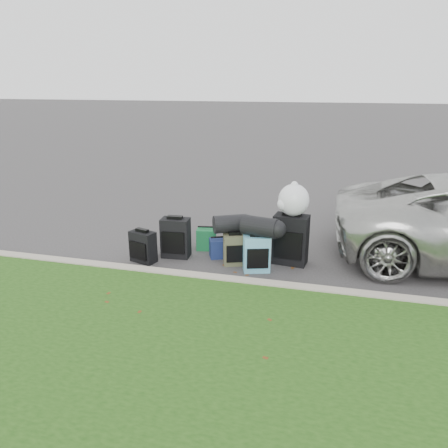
% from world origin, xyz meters
% --- Properties ---
extents(ground, '(120.00, 120.00, 0.00)m').
position_xyz_m(ground, '(0.00, 0.00, 0.00)').
color(ground, '#383535').
rests_on(ground, ground).
extents(curb, '(120.00, 0.18, 0.15)m').
position_xyz_m(curb, '(0.00, -1.00, 0.07)').
color(curb, '#9E937F').
rests_on(curb, ground).
extents(suitcase_small_black, '(0.46, 0.34, 0.52)m').
position_xyz_m(suitcase_small_black, '(-1.30, -0.43, 0.26)').
color(suitcase_small_black, black).
rests_on(suitcase_small_black, ground).
extents(suitcase_large_black_left, '(0.48, 0.31, 0.67)m').
position_xyz_m(suitcase_large_black_left, '(-0.86, -0.08, 0.33)').
color(suitcase_large_black_left, black).
rests_on(suitcase_large_black_left, ground).
extents(suitcase_olive, '(0.42, 0.34, 0.50)m').
position_xyz_m(suitcase_olive, '(0.18, -0.16, 0.25)').
color(suitcase_olive, '#3B3D28').
rests_on(suitcase_olive, ground).
extents(suitcase_teal, '(0.46, 0.35, 0.58)m').
position_xyz_m(suitcase_teal, '(0.56, -0.33, 0.29)').
color(suitcase_teal, teal).
rests_on(suitcase_teal, ground).
extents(suitcase_large_black_right, '(0.57, 0.38, 0.81)m').
position_xyz_m(suitcase_large_black_right, '(1.03, 0.12, 0.40)').
color(suitcase_large_black_right, black).
rests_on(suitcase_large_black_right, ground).
extents(tote_green, '(0.37, 0.31, 0.37)m').
position_xyz_m(tote_green, '(-0.47, 0.38, 0.19)').
color(tote_green, '#176935').
rests_on(tote_green, ground).
extents(tote_navy, '(0.37, 0.34, 0.32)m').
position_xyz_m(tote_navy, '(-0.16, 0.07, 0.16)').
color(tote_navy, navy).
rests_on(tote_navy, ground).
extents(duffel_left, '(0.61, 0.50, 0.29)m').
position_xyz_m(duffel_left, '(0.07, -0.05, 0.65)').
color(duffel_left, black).
rests_on(duffel_left, suitcase_olive).
extents(duffel_right, '(0.59, 0.41, 0.30)m').
position_xyz_m(duffel_right, '(0.60, -0.31, 0.73)').
color(duffel_right, black).
rests_on(duffel_right, suitcase_teal).
extents(trash_bag, '(0.49, 0.49, 0.49)m').
position_xyz_m(trash_bag, '(1.04, 0.15, 1.05)').
color(trash_bag, white).
rests_on(trash_bag, suitcase_large_black_right).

